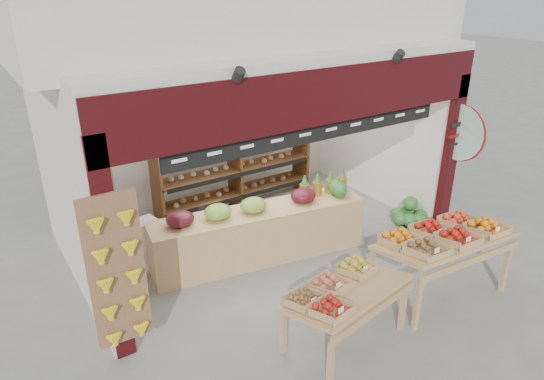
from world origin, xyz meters
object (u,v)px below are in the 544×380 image
(back_shelving, at_px, (234,150))
(mid_counter, at_px, (259,232))
(cardboard_stack, at_px, (156,240))
(display_table_left, at_px, (338,292))
(refrigerator, at_px, (86,191))
(watermelon_pile, at_px, (409,215))
(display_table_right, at_px, (444,237))

(back_shelving, height_order, mid_counter, back_shelving)
(cardboard_stack, height_order, display_table_left, display_table_left)
(refrigerator, distance_m, mid_counter, 2.86)
(back_shelving, xyz_separation_m, mid_counter, (-0.57, -1.73, -0.71))
(watermelon_pile, bearing_deg, refrigerator, 152.63)
(display_table_left, bearing_deg, mid_counter, 83.16)
(back_shelving, relative_size, display_table_right, 1.68)
(cardboard_stack, distance_m, watermelon_pile, 4.35)
(display_table_right, bearing_deg, cardboard_stack, 132.28)
(back_shelving, bearing_deg, refrigerator, 173.60)
(back_shelving, distance_m, display_table_right, 3.96)
(refrigerator, xyz_separation_m, display_table_right, (3.54, -4.11, 0.00))
(mid_counter, relative_size, display_table_right, 1.86)
(back_shelving, relative_size, refrigerator, 1.75)
(refrigerator, bearing_deg, watermelon_pile, -36.07)
(refrigerator, height_order, watermelon_pile, refrigerator)
(cardboard_stack, relative_size, watermelon_pile, 1.64)
(back_shelving, distance_m, display_table_left, 3.94)
(back_shelving, relative_size, watermelon_pile, 4.87)
(mid_counter, height_order, watermelon_pile, mid_counter)
(display_table_left, bearing_deg, display_table_right, 0.00)
(back_shelving, relative_size, display_table_left, 1.92)
(refrigerator, xyz_separation_m, cardboard_stack, (0.72, -1.01, -0.62))
(watermelon_pile, bearing_deg, cardboard_stack, 160.14)
(cardboard_stack, bearing_deg, refrigerator, 125.42)
(cardboard_stack, xyz_separation_m, display_table_right, (2.82, -3.10, 0.62))
(refrigerator, relative_size, display_table_right, 0.96)
(cardboard_stack, relative_size, mid_counter, 0.31)
(back_shelving, height_order, display_table_right, back_shelving)
(refrigerator, relative_size, watermelon_pile, 2.78)
(refrigerator, height_order, mid_counter, refrigerator)
(display_table_right, distance_m, watermelon_pile, 2.18)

